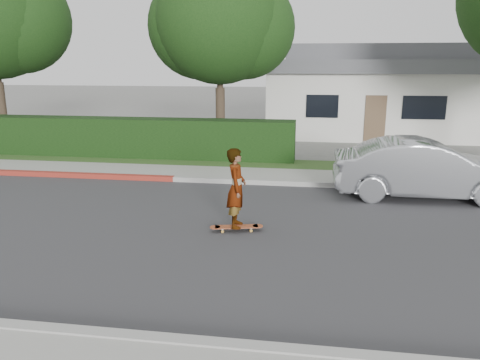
# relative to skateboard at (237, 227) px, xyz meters

# --- Properties ---
(ground) EXTENTS (120.00, 120.00, 0.00)m
(ground) POSITION_rel_skateboard_xyz_m (-3.53, -0.14, -0.10)
(ground) COLOR slate
(ground) RESTS_ON ground
(road) EXTENTS (60.00, 8.00, 0.01)m
(road) POSITION_rel_skateboard_xyz_m (-3.53, -0.14, -0.09)
(road) COLOR #2D2D30
(road) RESTS_ON ground
(curb_far) EXTENTS (60.00, 0.20, 0.15)m
(curb_far) POSITION_rel_skateboard_xyz_m (-3.53, 3.96, -0.02)
(curb_far) COLOR #9E9E99
(curb_far) RESTS_ON ground
(sidewalk_far) EXTENTS (60.00, 1.60, 0.12)m
(sidewalk_far) POSITION_rel_skateboard_xyz_m (-3.53, 4.86, -0.04)
(sidewalk_far) COLOR gray
(sidewalk_far) RESTS_ON ground
(planting_strip) EXTENTS (60.00, 1.60, 0.10)m
(planting_strip) POSITION_rel_skateboard_xyz_m (-3.53, 6.46, -0.05)
(planting_strip) COLOR #2D4C1E
(planting_strip) RESTS_ON ground
(hedge) EXTENTS (15.00, 1.00, 1.50)m
(hedge) POSITION_rel_skateboard_xyz_m (-6.53, 7.06, 0.65)
(hedge) COLOR black
(hedge) RESTS_ON ground
(tree_center) EXTENTS (5.66, 4.84, 7.44)m
(tree_center) POSITION_rel_skateboard_xyz_m (-2.05, 9.04, 4.81)
(tree_center) COLOR #33261C
(tree_center) RESTS_ON ground
(house) EXTENTS (10.60, 8.60, 4.30)m
(house) POSITION_rel_skateboard_xyz_m (4.47, 15.85, 2.00)
(house) COLOR beige
(house) RESTS_ON ground
(skateboard) EXTENTS (1.15, 0.47, 0.10)m
(skateboard) POSITION_rel_skateboard_xyz_m (0.00, 0.00, 0.00)
(skateboard) COLOR gold
(skateboard) RESTS_ON ground
(skateboarder) EXTENTS (0.44, 0.64, 1.68)m
(skateboarder) POSITION_rel_skateboard_xyz_m (0.00, 0.00, 0.85)
(skateboarder) COLOR white
(skateboarder) RESTS_ON skateboard
(car_silver) EXTENTS (4.69, 1.64, 1.55)m
(car_silver) POSITION_rel_skateboard_xyz_m (4.49, 3.25, 0.67)
(car_silver) COLOR #A7A9AE
(car_silver) RESTS_ON ground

